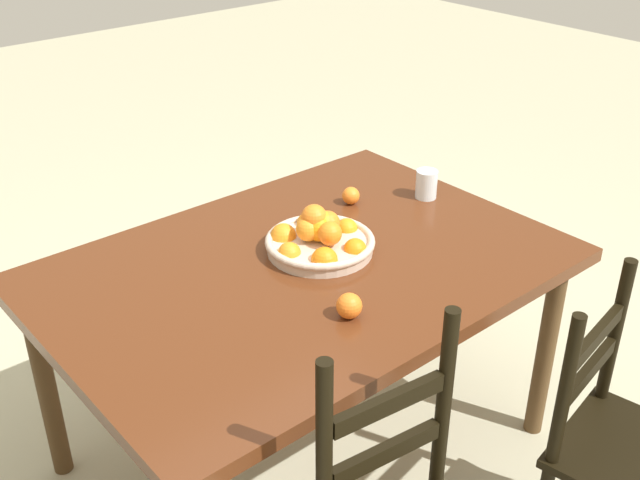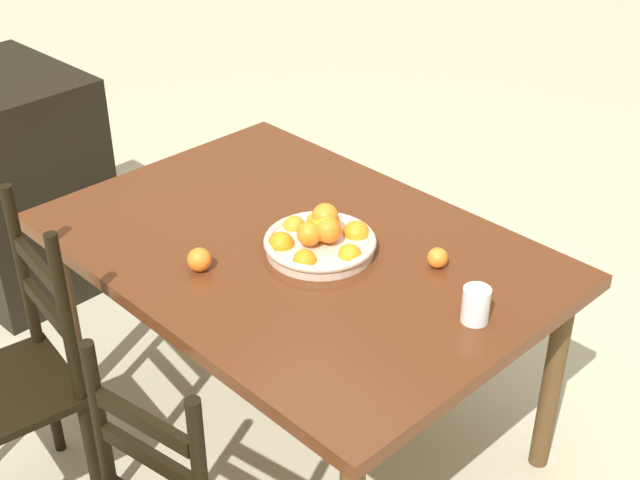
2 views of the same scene
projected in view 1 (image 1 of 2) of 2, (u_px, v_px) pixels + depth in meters
ground_plane at (306, 447)px, 2.65m from camera, size 12.00×12.00×0.00m
dining_table at (304, 283)px, 2.33m from camera, size 1.53×1.07×0.74m
chair_near_window at (622, 452)px, 2.04m from camera, size 0.45×0.45×0.90m
fruit_bowl at (319, 238)px, 2.33m from camera, size 0.34×0.34×0.15m
orange_loose_0 at (349, 306)px, 2.03m from camera, size 0.07×0.07×0.07m
orange_loose_1 at (351, 196)px, 2.63m from camera, size 0.06×0.06×0.06m
drinking_glass at (426, 184)px, 2.67m from camera, size 0.08×0.08×0.10m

